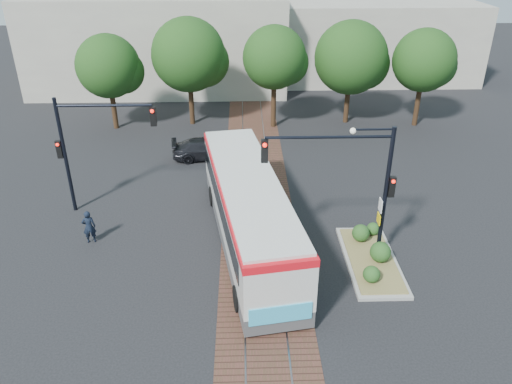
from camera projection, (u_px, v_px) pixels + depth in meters
ground at (261, 251)px, 22.64m from camera, size 120.00×120.00×0.00m
trackbed at (258, 207)px, 26.17m from camera, size 3.60×40.00×0.02m
tree_row at (270, 59)px, 34.88m from camera, size 26.40×5.60×7.67m
warehouses at (244, 39)px, 46.21m from camera, size 40.00×13.00×8.00m
city_bus at (248, 208)px, 22.40m from camera, size 4.63×12.65×3.32m
traffic_island at (371, 254)px, 21.81m from camera, size 2.20×5.20×1.13m
signal_pole_main at (358, 175)px, 20.07m from camera, size 5.49×0.46×6.00m
signal_pole_left at (86, 140)px, 24.15m from camera, size 4.99×0.34×6.00m
officer at (89, 227)px, 22.90m from camera, size 0.67×0.51×1.64m
parked_car at (207, 149)px, 31.46m from camera, size 4.59×2.32×1.28m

